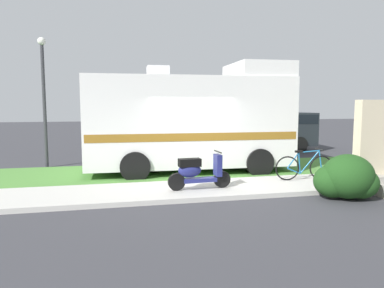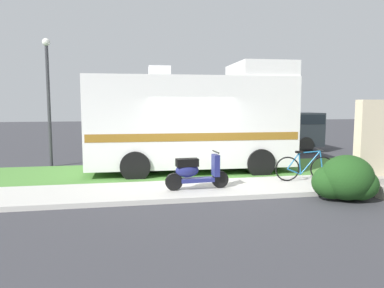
{
  "view_description": "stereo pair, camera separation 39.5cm",
  "coord_description": "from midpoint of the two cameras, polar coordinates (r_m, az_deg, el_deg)",
  "views": [
    {
      "loc": [
        -2.39,
        -10.18,
        2.29
      ],
      "look_at": [
        -0.03,
        0.3,
        1.1
      ],
      "focal_mm": 33.74,
      "sensor_mm": 36.0,
      "label": 1
    },
    {
      "loc": [
        -2.0,
        -10.26,
        2.29
      ],
      "look_at": [
        -0.03,
        0.3,
        1.1
      ],
      "focal_mm": 33.74,
      "sensor_mm": 36.0,
      "label": 2
    }
  ],
  "objects": [
    {
      "name": "pickup_truck_near",
      "position": [
        18.22,
        12.04,
        2.09
      ],
      "size": [
        5.16,
        2.3,
        1.88
      ],
      "color": "#1E2328",
      "rests_on": "ground"
    },
    {
      "name": "motorhome_rv",
      "position": [
        12.14,
        -1.07,
        3.77
      ],
      "size": [
        6.74,
        2.92,
        3.66
      ],
      "color": "silver",
      "rests_on": "ground"
    },
    {
      "name": "bottle_green",
      "position": [
        10.77,
        20.66,
        -5.07
      ],
      "size": [
        0.07,
        0.07,
        0.28
      ],
      "color": "brown",
      "rests_on": "ground"
    },
    {
      "name": "ground_plane",
      "position": [
        10.7,
        -0.57,
        -6.04
      ],
      "size": [
        80.0,
        80.0,
        0.0
      ],
      "primitive_type": "plane",
      "color": "#38383D"
    },
    {
      "name": "grass_strip",
      "position": [
        12.13,
        -2.06,
        -4.37
      ],
      "size": [
        24.0,
        3.4,
        0.08
      ],
      "color": "#4C8438",
      "rests_on": "ground"
    },
    {
      "name": "bicycle",
      "position": [
        10.76,
        16.34,
        -3.46
      ],
      "size": [
        1.69,
        0.52,
        0.9
      ],
      "color": "black",
      "rests_on": "ground"
    },
    {
      "name": "bush_by_porch",
      "position": [
        9.39,
        22.16,
        -5.11
      ],
      "size": [
        1.51,
        1.13,
        1.07
      ],
      "color": "#1E4719",
      "rests_on": "ground"
    },
    {
      "name": "street_lamp_post",
      "position": [
        14.05,
        -23.15,
        7.8
      ],
      "size": [
        0.28,
        0.28,
        4.62
      ],
      "color": "#333338",
      "rests_on": "ground"
    },
    {
      "name": "scooter",
      "position": [
        9.21,
        -0.38,
        -4.39
      ],
      "size": [
        1.66,
        0.5,
        0.97
      ],
      "color": "black",
      "rests_on": "ground"
    },
    {
      "name": "sidewalk",
      "position": [
        9.54,
        0.95,
        -7.19
      ],
      "size": [
        24.0,
        2.0,
        0.12
      ],
      "color": "beige",
      "rests_on": "ground"
    }
  ]
}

